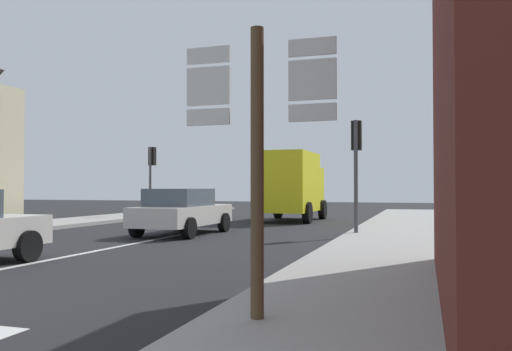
{
  "coord_description": "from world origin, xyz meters",
  "views": [
    {
      "loc": [
        7.42,
        -4.58,
        1.51
      ],
      "look_at": [
        1.56,
        13.88,
        1.94
      ],
      "focal_mm": 37.37,
      "sensor_mm": 36.0,
      "label": 1
    }
  ],
  "objects_px": {
    "delivery_truck": "(290,184)",
    "traffic_light_far_left": "(152,165)",
    "sedan_far": "(182,211)",
    "route_sign_post": "(258,149)",
    "traffic_light_near_right": "(356,151)"
  },
  "relations": [
    {
      "from": "delivery_truck",
      "to": "traffic_light_far_left",
      "type": "distance_m",
      "value": 7.15
    },
    {
      "from": "sedan_far",
      "to": "route_sign_post",
      "type": "distance_m",
      "value": 11.77
    },
    {
      "from": "sedan_far",
      "to": "traffic_light_near_right",
      "type": "distance_m",
      "value": 5.82
    },
    {
      "from": "sedan_far",
      "to": "traffic_light_near_right",
      "type": "relative_size",
      "value": 1.19
    },
    {
      "from": "route_sign_post",
      "to": "traffic_light_near_right",
      "type": "height_order",
      "value": "traffic_light_near_right"
    },
    {
      "from": "sedan_far",
      "to": "traffic_light_far_left",
      "type": "relative_size",
      "value": 1.21
    },
    {
      "from": "traffic_light_near_right",
      "to": "delivery_truck",
      "type": "bearing_deg",
      "value": 118.91
    },
    {
      "from": "sedan_far",
      "to": "route_sign_post",
      "type": "relative_size",
      "value": 1.32
    },
    {
      "from": "delivery_truck",
      "to": "traffic_light_near_right",
      "type": "distance_m",
      "value": 7.87
    },
    {
      "from": "delivery_truck",
      "to": "traffic_light_near_right",
      "type": "xyz_separation_m",
      "value": [
        3.78,
        -6.84,
        0.98
      ]
    },
    {
      "from": "delivery_truck",
      "to": "traffic_light_near_right",
      "type": "height_order",
      "value": "traffic_light_near_right"
    },
    {
      "from": "traffic_light_near_right",
      "to": "route_sign_post",
      "type": "bearing_deg",
      "value": -88.38
    },
    {
      "from": "traffic_light_far_left",
      "to": "traffic_light_near_right",
      "type": "distance_m",
      "value": 12.92
    },
    {
      "from": "sedan_far",
      "to": "delivery_truck",
      "type": "height_order",
      "value": "delivery_truck"
    },
    {
      "from": "delivery_truck",
      "to": "traffic_light_far_left",
      "type": "xyz_separation_m",
      "value": [
        -7.08,
        0.16,
        0.94
      ]
    }
  ]
}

